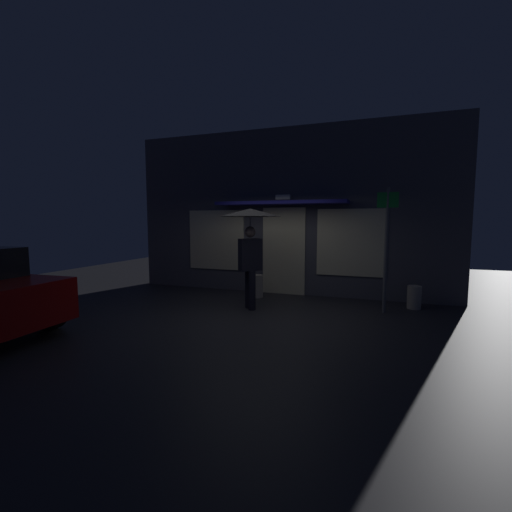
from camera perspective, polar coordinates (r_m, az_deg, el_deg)
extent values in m
plane|color=#26262B|center=(6.92, -0.24, -9.76)|extent=(18.00, 18.00, 0.00)
cube|color=#4C4C56|center=(8.92, 4.95, 7.26)|extent=(8.28, 0.30, 4.18)
cube|color=beige|center=(8.78, 4.61, 0.82)|extent=(1.10, 0.04, 2.20)
cube|color=beige|center=(9.44, -6.59, 2.66)|extent=(1.61, 0.04, 1.60)
cube|color=beige|center=(8.49, 15.46, 2.15)|extent=(1.61, 0.04, 1.60)
cube|color=white|center=(8.70, 4.54, 9.67)|extent=(0.36, 0.16, 0.12)
cube|color=navy|center=(8.45, 4.08, 8.78)|extent=(3.20, 0.70, 0.08)
cylinder|color=black|center=(7.24, -0.66, -5.73)|extent=(0.15, 0.15, 0.82)
cylinder|color=black|center=(7.42, -1.26, -5.44)|extent=(0.15, 0.15, 0.82)
cube|color=black|center=(7.22, -0.97, 0.23)|extent=(0.50, 0.49, 0.67)
cube|color=silver|center=(7.16, -1.91, 0.19)|extent=(0.12, 0.11, 0.53)
cube|color=#B28C19|center=(7.16, -1.91, 0.02)|extent=(0.05, 0.05, 0.43)
sphere|color=#A28370|center=(7.19, -0.98, 4.02)|extent=(0.23, 0.23, 0.23)
cylinder|color=slate|center=(7.19, -0.98, 4.17)|extent=(0.02, 0.02, 0.93)
cone|color=black|center=(7.19, -0.99, 7.22)|extent=(1.29, 1.29, 0.16)
cylinder|color=black|center=(6.95, -31.09, -7.81)|extent=(0.65, 0.25, 0.64)
cylinder|color=#595B60|center=(7.37, 20.71, 0.78)|extent=(0.07, 0.07, 2.52)
cube|color=#198C33|center=(7.34, 21.00, 8.66)|extent=(0.40, 0.02, 0.30)
cylinder|color=#B2A899|center=(8.45, 0.20, -5.00)|extent=(0.28, 0.28, 0.55)
cylinder|color=#B2A899|center=(8.11, 24.72, -6.22)|extent=(0.28, 0.28, 0.49)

